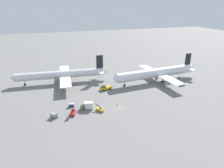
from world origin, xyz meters
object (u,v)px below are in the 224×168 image
ground_crew_wing_walker_right (118,104)px  gse_stair_truck_yellow (73,112)px  pushback_tug (105,88)px  gse_belt_loader_portside (100,109)px  gse_catering_truck_tall (87,106)px  gse_container_dolly_flat (54,115)px  airliner_being_pushed (156,73)px  gse_baggage_cart_trailing (72,105)px  airliner_at_gate_left (61,75)px

ground_crew_wing_walker_right → gse_stair_truck_yellow: bearing=-177.6°
pushback_tug → ground_crew_wing_walker_right: bearing=-91.5°
pushback_tug → gse_belt_loader_portside: size_ratio=2.00×
gse_catering_truck_tall → gse_belt_loader_portside: bearing=-35.4°
gse_container_dolly_flat → gse_catering_truck_tall: bearing=10.3°
airliner_being_pushed → ground_crew_wing_walker_right: bearing=-145.7°
pushback_tug → gse_catering_truck_tall: gse_catering_truck_tall is taller
gse_catering_truck_tall → gse_stair_truck_yellow: size_ratio=1.27×
gse_belt_loader_portside → gse_container_dolly_flat: bearing=177.5°
airliner_being_pushed → ground_crew_wing_walker_right: size_ratio=37.37×
gse_baggage_cart_trailing → gse_belt_loader_portside: 14.66m
gse_stair_truck_yellow → gse_belt_loader_portside: bearing=-4.3°
pushback_tug → gse_container_dolly_flat: bearing=-144.0°
gse_catering_truck_tall → ground_crew_wing_walker_right: (14.84, -1.89, -0.93)m
pushback_tug → gse_catering_truck_tall: 24.99m
airliner_at_gate_left → gse_catering_truck_tall: bearing=-79.9°
gse_catering_truck_tall → ground_crew_wing_walker_right: 14.99m
gse_baggage_cart_trailing → gse_belt_loader_portside: (11.92, -8.53, -0.04)m
gse_container_dolly_flat → gse_catering_truck_tall: 15.79m
ground_crew_wing_walker_right → gse_catering_truck_tall: bearing=172.8°
airliner_being_pushed → gse_catering_truck_tall: 55.03m
gse_stair_truck_yellow → gse_baggage_cart_trailing: gse_stair_truck_yellow is taller
gse_catering_truck_tall → gse_belt_loader_portside: (5.27, -3.74, -0.93)m
gse_catering_truck_tall → ground_crew_wing_walker_right: bearing=-7.2°
gse_container_dolly_flat → gse_baggage_cart_trailing: bearing=40.7°
airliner_being_pushed → gse_stair_truck_yellow: airliner_being_pushed is taller
airliner_at_gate_left → gse_belt_loader_portside: airliner_at_gate_left is taller
gse_container_dolly_flat → gse_catering_truck_tall: size_ratio=0.62×
gse_container_dolly_flat → gse_baggage_cart_trailing: size_ratio=1.28×
airliner_being_pushed → gse_baggage_cart_trailing: (-56.84, -17.46, -4.73)m
airliner_being_pushed → gse_stair_truck_yellow: 62.71m
airliner_at_gate_left → gse_belt_loader_portside: (12.46, -44.13, -4.38)m
pushback_tug → gse_container_dolly_flat: 38.25m
gse_stair_truck_yellow → gse_belt_loader_portside: 12.43m
airliner_being_pushed → gse_catering_truck_tall: size_ratio=9.57×
airliner_being_pushed → pushback_tug: size_ratio=6.14×
airliner_being_pushed → pushback_tug: bearing=-175.8°
airliner_being_pushed → gse_stair_truck_yellow: (-57.30, -25.07, -4.56)m
gse_belt_loader_portside → airliner_being_pushed: bearing=30.1°
gse_catering_truck_tall → gse_baggage_cart_trailing: size_ratio=2.07×
gse_baggage_cart_trailing → airliner_being_pushed: bearing=17.1°
gse_catering_truck_tall → gse_stair_truck_yellow: 7.69m
airliner_at_gate_left → pushback_tug: airliner_at_gate_left is taller
gse_belt_loader_portside → ground_crew_wing_walker_right: bearing=10.9°
gse_catering_truck_tall → ground_crew_wing_walker_right: size_ratio=3.91×
gse_catering_truck_tall → gse_stair_truck_yellow: bearing=-158.5°
airliner_at_gate_left → gse_container_dolly_flat: (-8.33, -43.22, -4.03)m
gse_stair_truck_yellow → gse_catering_truck_tall: bearing=21.5°
airliner_at_gate_left → gse_catering_truck_tall: airliner_at_gate_left is taller
pushback_tug → ground_crew_wing_walker_right: 21.57m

